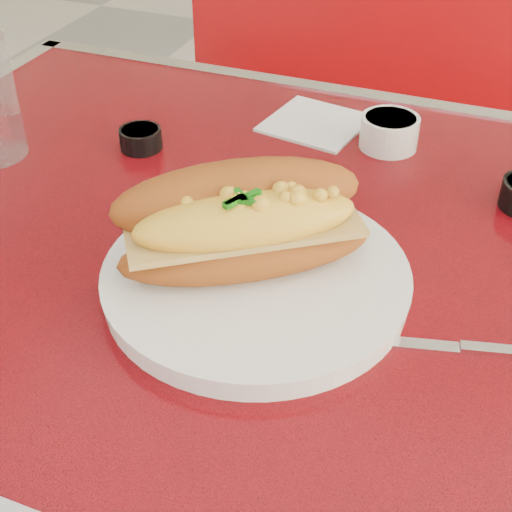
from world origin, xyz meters
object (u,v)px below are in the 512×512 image
at_px(dinner_plate, 256,278).
at_px(fork, 329,250).
at_px(booth_bench_far, 404,220).
at_px(mac_hoagie, 243,222).
at_px(sauce_cup_left, 141,138).
at_px(diner_table, 297,348).
at_px(knife, 451,347).
at_px(gravy_ramekin, 389,131).

height_order(dinner_plate, fork, same).
height_order(booth_bench_far, mac_hoagie, mac_hoagie).
xyz_separation_m(booth_bench_far, sauce_cup_left, (-0.27, -0.69, 0.50)).
xyz_separation_m(booth_bench_far, dinner_plate, (-0.02, -0.90, 0.50)).
height_order(dinner_plate, sauce_cup_left, sauce_cup_left).
relative_size(fork, sauce_cup_left, 2.62).
relative_size(diner_table, booth_bench_far, 1.03).
bearing_deg(dinner_plate, knife, -4.49).
height_order(fork, knife, fork).
bearing_deg(knife, gravy_ramekin, 98.00).
bearing_deg(diner_table, booth_bench_far, 90.00).
distance_m(mac_hoagie, fork, 0.10).
bearing_deg(dinner_plate, fork, 46.52).
bearing_deg(sauce_cup_left, booth_bench_far, 68.69).
xyz_separation_m(booth_bench_far, knife, (0.18, -0.92, 0.49)).
bearing_deg(knife, booth_bench_far, 87.26).
bearing_deg(booth_bench_far, sauce_cup_left, -111.31).
bearing_deg(knife, diner_table, 135.45).
bearing_deg(booth_bench_far, fork, -87.40).
relative_size(gravy_ramekin, knife, 0.48).
xyz_separation_m(mac_hoagie, sauce_cup_left, (-0.23, 0.20, -0.05)).
bearing_deg(fork, sauce_cup_left, 44.88).
distance_m(sauce_cup_left, knife, 0.50).
relative_size(dinner_plate, fork, 2.37).
xyz_separation_m(mac_hoagie, knife, (0.21, -0.03, -0.07)).
distance_m(diner_table, dinner_plate, 0.20).
height_order(fork, gravy_ramekin, gravy_ramekin).
bearing_deg(mac_hoagie, dinner_plate, -65.83).
xyz_separation_m(diner_table, mac_hoagie, (-0.04, -0.08, 0.23)).
bearing_deg(mac_hoagie, fork, -1.83).
xyz_separation_m(dinner_plate, mac_hoagie, (-0.02, 0.01, 0.06)).
bearing_deg(gravy_ramekin, sauce_cup_left, -157.70).
height_order(booth_bench_far, dinner_plate, booth_bench_far).
bearing_deg(fork, diner_table, 32.89).
distance_m(diner_table, sauce_cup_left, 0.34).
bearing_deg(booth_bench_far, dinner_plate, -91.18).
distance_m(booth_bench_far, mac_hoagie, 1.05).
bearing_deg(gravy_ramekin, mac_hoagie, -102.49).
xyz_separation_m(fork, gravy_ramekin, (-0.00, 0.28, 0.00)).
bearing_deg(knife, dinner_plate, 161.79).
bearing_deg(sauce_cup_left, knife, -27.39).
height_order(dinner_plate, knife, dinner_plate).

